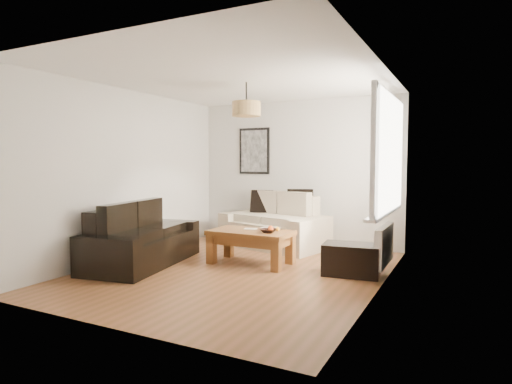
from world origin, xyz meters
The scene contains 21 objects.
floor centered at (0.00, 0.00, 0.00)m, with size 4.50×4.50×0.00m, color brown.
ceiling centered at (0.00, 0.00, 2.60)m, with size 3.80×4.50×0.00m, color white, non-canonical shape.
wall_back centered at (0.00, 2.25, 1.30)m, with size 3.80×0.04×2.60m, color silver, non-canonical shape.
wall_front centered at (0.00, -2.25, 1.30)m, with size 3.80×0.04×2.60m, color silver, non-canonical shape.
wall_left centered at (-1.90, 0.00, 1.30)m, with size 0.04×4.50×2.60m, color silver, non-canonical shape.
wall_right centered at (1.90, 0.00, 1.30)m, with size 0.04×4.50×2.60m, color silver, non-canonical shape.
window_bay centered at (1.86, 0.80, 1.60)m, with size 0.14×1.90×1.60m, color white, non-canonical shape.
radiator centered at (1.82, 0.80, 0.38)m, with size 0.10×0.90×0.52m, color white.
poster centered at (-0.85, 2.22, 1.70)m, with size 0.62×0.04×0.87m, color black, non-canonical shape.
pendant_shade centered at (0.00, 0.30, 2.23)m, with size 0.40×0.40×0.20m, color tan.
loveseat_cream centered at (-0.24, 1.78, 0.45)m, with size 1.81×0.99×0.90m, color beige, non-canonical shape.
sofa_leather centered at (-1.43, -0.25, 0.41)m, with size 1.91×0.93×0.83m, color black, non-canonical shape.
coffee_table centered at (-0.03, 0.48, 0.25)m, with size 1.20×0.65×0.49m, color brown, non-canonical shape.
ottoman centered at (1.45, 0.52, 0.21)m, with size 0.72×0.47×0.41m, color black.
cushion_left centered at (-0.57, 2.00, 0.77)m, with size 0.41×0.13×0.41m, color black.
cushion_right centered at (0.16, 2.00, 0.78)m, with size 0.45×0.14×0.45m, color black.
fruit_bowl centered at (0.29, 0.42, 0.52)m, with size 0.23×0.23×0.06m, color black.
orange_a centered at (0.28, 0.52, 0.53)m, with size 0.08×0.08×0.08m, color #D94612.
orange_b centered at (0.37, 0.55, 0.53)m, with size 0.06×0.06×0.06m, color #FF9C15.
orange_c centered at (0.24, 0.60, 0.53)m, with size 0.07×0.07×0.07m, color #FF6015.
papers centered at (-0.10, 0.61, 0.49)m, with size 0.19×0.13×0.01m, color silver.
Camera 1 is at (2.81, -4.99, 1.49)m, focal length 29.83 mm.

